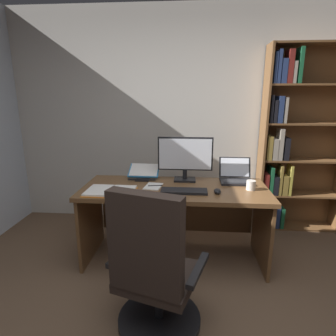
{
  "coord_description": "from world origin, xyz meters",
  "views": [
    {
      "loc": [
        -0.09,
        -1.21,
        1.61
      ],
      "look_at": [
        -0.29,
        1.27,
        0.96
      ],
      "focal_mm": 29.75,
      "sensor_mm": 36.0,
      "label": 1
    }
  ],
  "objects_px": {
    "reading_stand_with_book": "(144,172)",
    "office_chair": "(153,276)",
    "coffee_mug": "(251,185)",
    "bookshelf": "(292,145)",
    "laptop": "(236,177)",
    "computer_mouse": "(217,191)",
    "monitor": "(185,158)",
    "open_binder": "(110,191)",
    "pen": "(155,186)",
    "keyboard": "(184,191)",
    "desk": "(175,204)",
    "notepad": "(153,186)"
  },
  "relations": [
    {
      "from": "office_chair",
      "to": "laptop",
      "type": "bearing_deg",
      "value": 76.54
    },
    {
      "from": "bookshelf",
      "to": "laptop",
      "type": "distance_m",
      "value": 0.97
    },
    {
      "from": "desk",
      "to": "open_binder",
      "type": "bearing_deg",
      "value": -155.38
    },
    {
      "from": "open_binder",
      "to": "notepad",
      "type": "distance_m",
      "value": 0.41
    },
    {
      "from": "reading_stand_with_book",
      "to": "office_chair",
      "type": "bearing_deg",
      "value": -78.1
    },
    {
      "from": "monitor",
      "to": "coffee_mug",
      "type": "height_order",
      "value": "monitor"
    },
    {
      "from": "monitor",
      "to": "laptop",
      "type": "bearing_deg",
      "value": 0.62
    },
    {
      "from": "notepad",
      "to": "coffee_mug",
      "type": "distance_m",
      "value": 0.92
    },
    {
      "from": "reading_stand_with_book",
      "to": "open_binder",
      "type": "xyz_separation_m",
      "value": [
        -0.23,
        -0.49,
        -0.05
      ]
    },
    {
      "from": "office_chair",
      "to": "monitor",
      "type": "xyz_separation_m",
      "value": [
        0.18,
        1.17,
        0.54
      ]
    },
    {
      "from": "laptop",
      "to": "reading_stand_with_book",
      "type": "height_order",
      "value": "laptop"
    },
    {
      "from": "bookshelf",
      "to": "computer_mouse",
      "type": "xyz_separation_m",
      "value": [
        -0.95,
        -0.97,
        -0.26
      ]
    },
    {
      "from": "computer_mouse",
      "to": "office_chair",
      "type": "bearing_deg",
      "value": -120.99
    },
    {
      "from": "bookshelf",
      "to": "pen",
      "type": "distance_m",
      "value": 1.76
    },
    {
      "from": "keyboard",
      "to": "monitor",
      "type": "bearing_deg",
      "value": 90.0
    },
    {
      "from": "office_chair",
      "to": "pen",
      "type": "xyz_separation_m",
      "value": [
        -0.1,
        0.93,
        0.32
      ]
    },
    {
      "from": "laptop",
      "to": "open_binder",
      "type": "xyz_separation_m",
      "value": [
        -1.19,
        -0.43,
        -0.04
      ]
    },
    {
      "from": "open_binder",
      "to": "desk",
      "type": "bearing_deg",
      "value": 25.54
    },
    {
      "from": "computer_mouse",
      "to": "notepad",
      "type": "height_order",
      "value": "computer_mouse"
    },
    {
      "from": "laptop",
      "to": "notepad",
      "type": "relative_size",
      "value": 1.53
    },
    {
      "from": "laptop",
      "to": "coffee_mug",
      "type": "distance_m",
      "value": 0.27
    },
    {
      "from": "coffee_mug",
      "to": "monitor",
      "type": "bearing_deg",
      "value": 157.98
    },
    {
      "from": "reading_stand_with_book",
      "to": "notepad",
      "type": "height_order",
      "value": "reading_stand_with_book"
    },
    {
      "from": "pen",
      "to": "keyboard",
      "type": "bearing_deg",
      "value": -25.67
    },
    {
      "from": "office_chair",
      "to": "reading_stand_with_book",
      "type": "relative_size",
      "value": 3.34
    },
    {
      "from": "laptop",
      "to": "notepad",
      "type": "height_order",
      "value": "laptop"
    },
    {
      "from": "bookshelf",
      "to": "coffee_mug",
      "type": "relative_size",
      "value": 24.27
    },
    {
      "from": "bookshelf",
      "to": "notepad",
      "type": "bearing_deg",
      "value": -151.79
    },
    {
      "from": "bookshelf",
      "to": "coffee_mug",
      "type": "height_order",
      "value": "bookshelf"
    },
    {
      "from": "reading_stand_with_book",
      "to": "notepad",
      "type": "xyz_separation_m",
      "value": [
        0.14,
        -0.3,
        -0.06
      ]
    },
    {
      "from": "computer_mouse",
      "to": "reading_stand_with_book",
      "type": "relative_size",
      "value": 0.33
    },
    {
      "from": "computer_mouse",
      "to": "open_binder",
      "type": "xyz_separation_m",
      "value": [
        -0.97,
        -0.05,
        -0.01
      ]
    },
    {
      "from": "open_binder",
      "to": "coffee_mug",
      "type": "distance_m",
      "value": 1.3
    },
    {
      "from": "office_chair",
      "to": "coffee_mug",
      "type": "height_order",
      "value": "office_chair"
    },
    {
      "from": "pen",
      "to": "computer_mouse",
      "type": "bearing_deg",
      "value": -13.03
    },
    {
      "from": "reading_stand_with_book",
      "to": "coffee_mug",
      "type": "xyz_separation_m",
      "value": [
        1.06,
        -0.32,
        -0.02
      ]
    },
    {
      "from": "desk",
      "to": "reading_stand_with_book",
      "type": "bearing_deg",
      "value": 147.23
    },
    {
      "from": "bookshelf",
      "to": "computer_mouse",
      "type": "bearing_deg",
      "value": -134.59
    },
    {
      "from": "open_binder",
      "to": "pen",
      "type": "height_order",
      "value": "open_binder"
    },
    {
      "from": "desk",
      "to": "laptop",
      "type": "distance_m",
      "value": 0.68
    },
    {
      "from": "laptop",
      "to": "open_binder",
      "type": "distance_m",
      "value": 1.26
    },
    {
      "from": "monitor",
      "to": "notepad",
      "type": "xyz_separation_m",
      "value": [
        -0.3,
        -0.24,
        -0.23
      ]
    },
    {
      "from": "computer_mouse",
      "to": "reading_stand_with_book",
      "type": "bearing_deg",
      "value": 149.45
    },
    {
      "from": "keyboard",
      "to": "reading_stand_with_book",
      "type": "height_order",
      "value": "reading_stand_with_book"
    },
    {
      "from": "open_binder",
      "to": "office_chair",
      "type": "bearing_deg",
      "value": -56.03
    },
    {
      "from": "reading_stand_with_book",
      "to": "notepad",
      "type": "distance_m",
      "value": 0.34
    },
    {
      "from": "open_binder",
      "to": "coffee_mug",
      "type": "relative_size",
      "value": 5.04
    },
    {
      "from": "computer_mouse",
      "to": "bookshelf",
      "type": "bearing_deg",
      "value": 45.41
    },
    {
      "from": "laptop",
      "to": "monitor",
      "type": "bearing_deg",
      "value": -179.38
    },
    {
      "from": "desk",
      "to": "bookshelf",
      "type": "xyz_separation_m",
      "value": [
        1.34,
        0.75,
        0.49
      ]
    }
  ]
}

